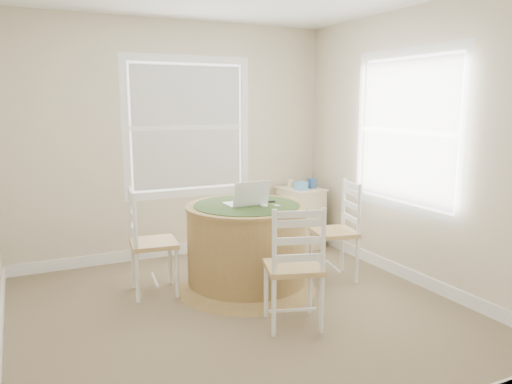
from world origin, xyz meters
TOP-DOWN VIEW (x-y plane):
  - room at (0.17, 0.16)m, footprint 3.64×3.64m
  - round_table at (0.28, 0.49)m, footprint 1.30×1.30m
  - chair_left at (-0.53, 0.75)m, footprint 0.44×0.46m
  - chair_near at (0.27, -0.38)m, footprint 0.52×0.51m
  - chair_right at (1.16, 0.37)m, footprint 0.48×0.50m
  - laptop at (0.28, 0.49)m, footprint 0.35×0.31m
  - mouse at (0.39, 0.36)m, footprint 0.07×0.11m
  - phone at (0.50, 0.33)m, footprint 0.05×0.09m
  - keys at (0.53, 0.49)m, footprint 0.07×0.06m
  - corner_chest at (1.45, 1.49)m, footprint 0.47×0.59m
  - tissue_box at (1.39, 1.39)m, footprint 0.13×0.13m
  - box_yellow at (1.47, 1.53)m, footprint 0.16×0.12m
  - box_blue at (1.55, 1.43)m, footprint 0.09×0.09m
  - cup_cream at (1.39, 1.61)m, footprint 0.07×0.07m

SIDE VIEW (x-z plane):
  - corner_chest at x=1.45m, z-range 0.00..0.72m
  - round_table at x=0.28m, z-range 0.03..0.84m
  - chair_left at x=-0.53m, z-range 0.00..0.95m
  - chair_near at x=0.27m, z-range 0.00..0.95m
  - chair_right at x=1.16m, z-range 0.00..0.95m
  - box_yellow at x=1.47m, z-range 0.71..0.77m
  - cup_cream at x=1.39m, z-range 0.71..0.80m
  - tissue_box at x=1.39m, z-range 0.71..0.81m
  - box_blue at x=1.55m, z-range 0.71..0.83m
  - phone at x=0.50m, z-range 0.79..0.81m
  - keys at x=0.53m, z-range 0.79..0.82m
  - mouse at x=0.39m, z-range 0.79..0.83m
  - laptop at x=0.28m, z-range 0.71..0.95m
  - room at x=0.17m, z-range -0.02..2.62m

